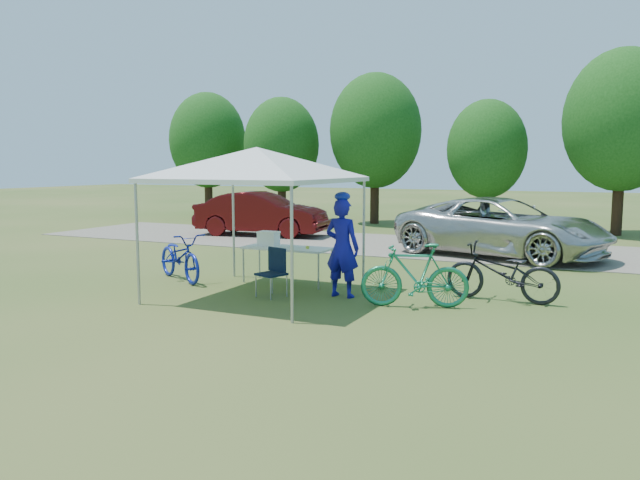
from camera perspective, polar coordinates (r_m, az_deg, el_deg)
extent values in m
plane|color=#2D5119|center=(11.64, -5.66, -5.09)|extent=(100.00, 100.00, 0.00)
cube|color=gray|center=(18.86, 6.90, -0.46)|extent=(24.00, 5.00, 0.02)
cylinder|color=#A5A5AA|center=(11.15, -16.35, -0.40)|extent=(0.05, 0.05, 2.10)
cylinder|color=#A5A5AA|center=(9.44, -2.59, -1.40)|extent=(0.05, 0.05, 2.10)
cylinder|color=#A5A5AA|center=(13.53, -7.91, 1.06)|extent=(0.05, 0.05, 2.10)
cylinder|color=#A5A5AA|center=(12.16, 4.02, 0.45)|extent=(0.05, 0.05, 2.10)
cube|color=silver|center=(11.39, -5.79, 5.50)|extent=(3.15, 3.15, 0.08)
pyramid|color=silver|center=(11.39, -5.83, 8.46)|extent=(4.53, 4.53, 0.55)
cylinder|color=#382314|center=(29.18, -10.14, 3.92)|extent=(0.36, 0.36, 1.89)
ellipsoid|color=#144711|center=(29.16, -10.25, 8.96)|extent=(3.46, 3.46, 4.32)
cylinder|color=#382314|center=(26.80, -3.50, 3.61)|extent=(0.36, 0.36, 1.75)
ellipsoid|color=#144711|center=(26.77, -3.54, 8.69)|extent=(3.20, 3.20, 4.00)
cylinder|color=#382314|center=(25.68, 5.01, 3.77)|extent=(0.36, 0.36, 2.03)
ellipsoid|color=#144711|center=(25.68, 5.08, 9.92)|extent=(3.71, 3.71, 4.64)
cylinder|color=#382314|center=(24.31, 14.85, 2.89)|extent=(0.36, 0.36, 1.61)
ellipsoid|color=#144711|center=(24.27, 15.01, 8.04)|extent=(2.94, 2.94, 3.68)
cylinder|color=#382314|center=(23.60, 25.55, 2.93)|extent=(0.36, 0.36, 2.10)
ellipsoid|color=#144711|center=(23.61, 25.92, 9.84)|extent=(3.84, 3.84, 4.80)
cube|color=white|center=(12.71, -3.00, -0.74)|extent=(1.81, 0.75, 0.04)
cylinder|color=#A5A5AA|center=(12.92, -7.01, -2.33)|extent=(0.04, 0.04, 0.70)
cylinder|color=#A5A5AA|center=(12.10, -0.14, -2.90)|extent=(0.04, 0.04, 0.70)
cylinder|color=#A5A5AA|center=(13.46, -5.55, -1.94)|extent=(0.04, 0.04, 0.70)
cylinder|color=#A5A5AA|center=(12.68, 1.10, -2.45)|extent=(0.04, 0.04, 0.70)
cube|color=black|center=(11.46, -4.47, -3.13)|extent=(0.57, 0.57, 0.04)
cube|color=black|center=(11.61, -3.95, -1.80)|extent=(0.44, 0.18, 0.45)
cylinder|color=#A5A5AA|center=(11.43, -5.84, -4.30)|extent=(0.02, 0.02, 0.40)
cylinder|color=#A5A5AA|center=(11.23, -4.08, -4.48)|extent=(0.02, 0.02, 0.40)
cylinder|color=#A5A5AA|center=(11.77, -4.83, -3.96)|extent=(0.02, 0.02, 0.40)
cylinder|color=#A5A5AA|center=(11.57, -3.11, -4.13)|extent=(0.02, 0.02, 0.40)
cube|color=white|center=(12.91, -4.73, 0.05)|extent=(0.40, 0.27, 0.27)
cube|color=white|center=(12.89, -4.73, 0.72)|extent=(0.42, 0.29, 0.04)
cylinder|color=yellow|center=(12.44, -1.15, -0.68)|extent=(0.07, 0.07, 0.05)
imported|color=#13118E|center=(11.36, 2.04, -0.73)|extent=(0.69, 0.48, 1.81)
imported|color=#111F98|center=(13.37, -12.68, -1.47)|extent=(2.00, 1.53, 1.01)
imported|color=#1C7F53|center=(10.70, 8.65, -3.21)|extent=(1.90, 1.05, 1.10)
imported|color=black|center=(11.49, 16.30, -2.86)|extent=(2.01, 0.78, 1.04)
imported|color=beige|center=(17.02, 16.30, 1.15)|extent=(6.02, 3.98, 1.54)
imported|color=#470B0C|center=(21.24, -5.40, 2.41)|extent=(4.63, 2.15, 1.47)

